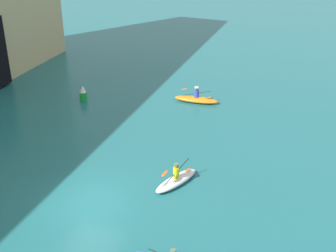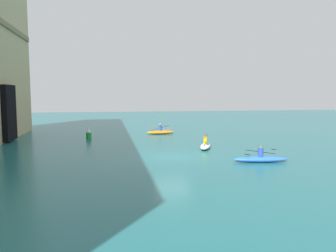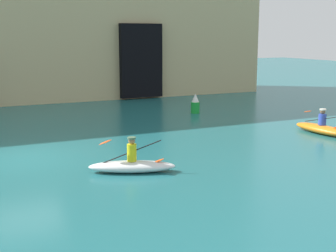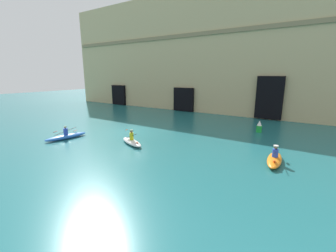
{
  "view_description": "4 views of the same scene",
  "coord_description": "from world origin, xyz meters",
  "px_view_note": "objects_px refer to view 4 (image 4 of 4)",
  "views": [
    {
      "loc": [
        -15.79,
        -9.89,
        13.37
      ],
      "look_at": [
        4.97,
        -2.13,
        2.12
      ],
      "focal_mm": 50.0,
      "sensor_mm": 36.0,
      "label": 1
    },
    {
      "loc": [
        -22.34,
        4.42,
        4.41
      ],
      "look_at": [
        4.63,
        -0.55,
        1.72
      ],
      "focal_mm": 35.0,
      "sensor_mm": 36.0,
      "label": 2
    },
    {
      "loc": [
        -2.28,
        -17.3,
        4.45
      ],
      "look_at": [
        5.48,
        -0.69,
        0.88
      ],
      "focal_mm": 50.0,
      "sensor_mm": 36.0,
      "label": 3
    },
    {
      "loc": [
        14.77,
        -15.96,
        5.43
      ],
      "look_at": [
        4.18,
        0.02,
        1.02
      ],
      "focal_mm": 24.0,
      "sensor_mm": 36.0,
      "label": 4
    }
  ],
  "objects_px": {
    "marker_buoy": "(259,127)",
    "kayak_orange": "(275,159)",
    "kayak_blue": "(66,136)",
    "kayak_white": "(132,141)"
  },
  "relations": [
    {
      "from": "kayak_blue",
      "to": "marker_buoy",
      "type": "xyz_separation_m",
      "value": [
        13.38,
        11.58,
        0.3
      ]
    },
    {
      "from": "marker_buoy",
      "to": "kayak_blue",
      "type": "bearing_deg",
      "value": -139.12
    },
    {
      "from": "kayak_blue",
      "to": "marker_buoy",
      "type": "height_order",
      "value": "marker_buoy"
    },
    {
      "from": "kayak_blue",
      "to": "marker_buoy",
      "type": "distance_m",
      "value": 17.7
    },
    {
      "from": "kayak_white",
      "to": "marker_buoy",
      "type": "distance_m",
      "value": 12.26
    },
    {
      "from": "marker_buoy",
      "to": "kayak_orange",
      "type": "bearing_deg",
      "value": -71.49
    },
    {
      "from": "kayak_white",
      "to": "kayak_blue",
      "type": "height_order",
      "value": "kayak_white"
    },
    {
      "from": "kayak_white",
      "to": "kayak_blue",
      "type": "xyz_separation_m",
      "value": [
        -5.81,
        -1.94,
        -0.01
      ]
    },
    {
      "from": "marker_buoy",
      "to": "kayak_white",
      "type": "bearing_deg",
      "value": -128.13
    },
    {
      "from": "kayak_blue",
      "to": "kayak_orange",
      "type": "relative_size",
      "value": 1.16
    }
  ]
}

